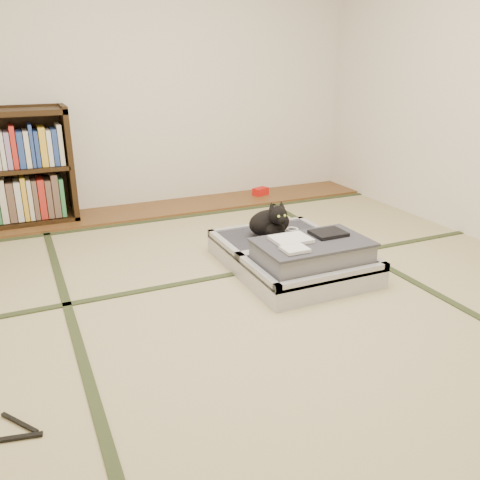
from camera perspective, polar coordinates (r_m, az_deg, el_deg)
name	(u,v)px	position (r m, az deg, el deg)	size (l,w,h in m)	color
floor	(257,301)	(2.93, 1.95, -6.89)	(4.50, 4.50, 0.00)	tan
wood_strip	(160,209)	(4.68, -8.95, 3.48)	(4.00, 0.50, 0.02)	brown
red_item	(261,191)	(5.05, 2.32, 5.48)	(0.15, 0.09, 0.07)	red
room_shell	(261,25)	(2.62, 2.35, 22.99)	(4.50, 4.50, 4.50)	white
tatami_borders	(224,269)	(3.34, -1.81, -3.32)	(4.00, 4.50, 0.01)	#2D381E
suitcase	(294,256)	(3.30, 6.12, -1.79)	(0.77, 1.03, 0.30)	#B4B4B9
cat	(271,222)	(3.48, 3.54, 1.98)	(0.34, 0.34, 0.28)	black
cable_coil	(291,230)	(3.62, 5.80, 1.11)	(0.11, 0.11, 0.03)	white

